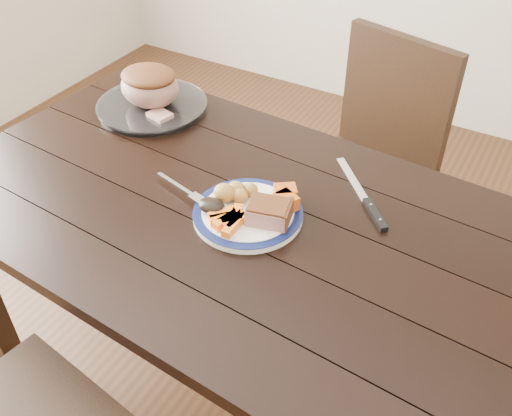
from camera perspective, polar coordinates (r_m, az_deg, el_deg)
The scene contains 15 objects.
ground at distance 2.02m, azimuth -1.76°, elevation -16.70°, with size 4.00×4.00×0.00m, color #472B16.
dining_table at distance 1.51m, azimuth -2.24°, elevation -2.78°, with size 1.66×1.00×0.75m.
chair_far at distance 2.09m, azimuth 11.39°, elevation 5.26°, with size 0.52×0.52×0.93m.
dinner_plate at distance 1.42m, azimuth -0.81°, elevation -0.61°, with size 0.28×0.28×0.02m, color white.
plate_rim at distance 1.42m, azimuth -0.82°, elevation -0.35°, with size 0.28×0.28×0.02m, color #0E1746.
serving_platter at distance 1.89m, azimuth -10.32°, elevation 9.93°, with size 0.34×0.34×0.02m, color white.
pork_slice at distance 1.38m, azimuth 1.26°, elevation -0.47°, with size 0.10×0.08×0.04m, color tan.
roasted_potatoes at distance 1.44m, azimuth -2.18°, elevation 1.63°, with size 0.09×0.09×0.05m.
carrot_batons at distance 1.37m, azimuth -2.66°, elevation -1.16°, with size 0.10×0.11×0.02m.
pumpkin_wedges at distance 1.43m, azimuth 2.97°, elevation 1.05°, with size 0.09×0.09×0.04m.
dark_mushroom at distance 1.41m, azimuth -4.46°, elevation 0.24°, with size 0.07×0.05×0.03m, color black.
fork at distance 1.49m, azimuth -7.22°, elevation 1.83°, with size 0.18×0.06×0.00m.
roast_joint at distance 1.86m, azimuth -10.58°, elevation 11.81°, with size 0.19×0.16×0.12m, color #A87266.
cut_slice at distance 1.81m, azimuth -9.59°, elevation 9.09°, with size 0.07×0.06×0.02m, color tan.
carving_knife at distance 1.48m, azimuth 11.24°, elevation 0.29°, with size 0.23×0.25×0.01m.
Camera 1 is at (0.61, -0.94, 1.68)m, focal length 40.00 mm.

